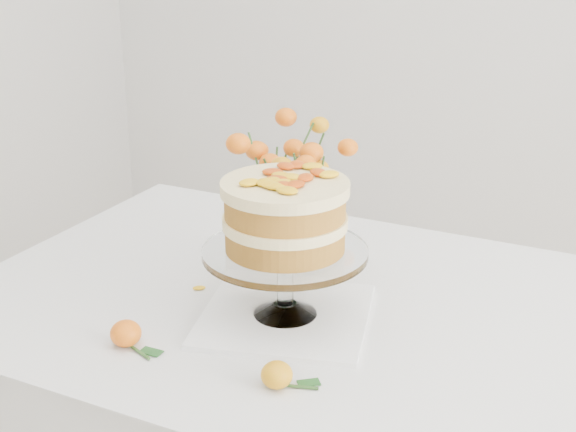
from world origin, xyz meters
name	(u,v)px	position (x,y,z in m)	size (l,w,h in m)	color
table	(328,343)	(0.00, 0.00, 0.67)	(1.43, 0.93, 0.76)	tan
napkin	(285,316)	(-0.05, -0.08, 0.76)	(0.30, 0.30, 0.01)	white
cake_stand	(285,223)	(-0.05, -0.08, 0.94)	(0.30, 0.30, 0.27)	white
rose_vase	(291,175)	(-0.14, 0.12, 0.96)	(0.29, 0.29, 0.35)	white
loose_rose_near	(277,375)	(0.04, -0.29, 0.78)	(0.09, 0.05, 0.04)	orange
loose_rose_far	(126,334)	(-0.25, -0.29, 0.78)	(0.09, 0.06, 0.05)	orange
stray_petal_a	(249,313)	(-0.12, -0.10, 0.76)	(0.03, 0.02, 0.00)	yellow
stray_petal_b	(287,335)	(-0.02, -0.14, 0.76)	(0.03, 0.02, 0.00)	yellow
stray_petal_c	(298,350)	(0.02, -0.18, 0.76)	(0.03, 0.02, 0.00)	yellow
stray_petal_d	(199,288)	(-0.26, -0.05, 0.76)	(0.03, 0.02, 0.00)	yellow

